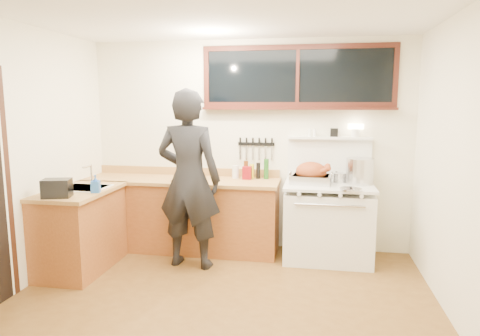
% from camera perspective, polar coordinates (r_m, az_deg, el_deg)
% --- Properties ---
extents(ground_plane, '(4.00, 3.50, 0.02)m').
position_cam_1_polar(ground_plane, '(4.10, -2.89, -18.11)').
color(ground_plane, brown).
extents(room_shell, '(4.10, 3.60, 2.65)m').
position_cam_1_polar(room_shell, '(3.66, -3.09, 5.76)').
color(room_shell, white).
rests_on(room_shell, ground).
extents(counter_back, '(2.44, 0.64, 1.00)m').
position_cam_1_polar(counter_back, '(5.45, -7.78, -6.05)').
color(counter_back, brown).
rests_on(counter_back, ground).
extents(counter_left, '(0.64, 1.09, 0.90)m').
position_cam_1_polar(counter_left, '(5.08, -20.48, -7.66)').
color(counter_left, brown).
rests_on(counter_left, ground).
extents(sink_unit, '(0.50, 0.45, 0.37)m').
position_cam_1_polar(sink_unit, '(5.04, -20.10, -3.13)').
color(sink_unit, white).
rests_on(sink_unit, counter_left).
extents(vintage_stove, '(1.02, 0.74, 1.58)m').
position_cam_1_polar(vintage_stove, '(5.16, 11.64, -6.85)').
color(vintage_stove, white).
rests_on(vintage_stove, ground).
extents(back_window, '(2.32, 0.13, 0.77)m').
position_cam_1_polar(back_window, '(5.29, 7.67, 11.12)').
color(back_window, black).
rests_on(back_window, room_shell).
extents(knife_strip, '(0.46, 0.03, 0.28)m').
position_cam_1_polar(knife_strip, '(5.36, 2.16, 3.10)').
color(knife_strip, black).
rests_on(knife_strip, room_shell).
extents(man, '(0.77, 0.54, 1.99)m').
position_cam_1_polar(man, '(4.77, -6.83, -1.52)').
color(man, black).
rests_on(man, ground).
extents(soap_bottle, '(0.10, 0.10, 0.19)m').
position_cam_1_polar(soap_bottle, '(4.73, -18.70, -2.01)').
color(soap_bottle, blue).
rests_on(soap_bottle, counter_left).
extents(toaster, '(0.31, 0.25, 0.18)m').
position_cam_1_polar(toaster, '(4.64, -23.23, -2.49)').
color(toaster, black).
rests_on(toaster, counter_left).
extents(cutting_board, '(0.41, 0.33, 0.13)m').
position_cam_1_polar(cutting_board, '(5.26, -6.97, -1.01)').
color(cutting_board, '#B08146').
rests_on(cutting_board, counter_back).
extents(roast_turkey, '(0.51, 0.40, 0.25)m').
position_cam_1_polar(roast_turkey, '(5.05, 9.51, -0.89)').
color(roast_turkey, silver).
rests_on(roast_turkey, vintage_stove).
extents(stockpot, '(0.37, 0.37, 0.30)m').
position_cam_1_polar(stockpot, '(5.15, 15.70, -0.39)').
color(stockpot, silver).
rests_on(stockpot, vintage_stove).
extents(saucepan, '(0.18, 0.28, 0.11)m').
position_cam_1_polar(saucepan, '(5.19, 13.14, -1.27)').
color(saucepan, silver).
rests_on(saucepan, vintage_stove).
extents(pot_lid, '(0.30, 0.30, 0.04)m').
position_cam_1_polar(pot_lid, '(4.77, 14.55, -2.74)').
color(pot_lid, silver).
rests_on(pot_lid, vintage_stove).
extents(coffee_tin, '(0.11, 0.09, 0.16)m').
position_cam_1_polar(coffee_tin, '(5.25, 0.95, -0.65)').
color(coffee_tin, maroon).
rests_on(coffee_tin, counter_back).
extents(pitcher, '(0.09, 0.09, 0.16)m').
position_cam_1_polar(pitcher, '(5.33, -0.62, -0.53)').
color(pitcher, white).
rests_on(pitcher, counter_back).
extents(bottle_cluster, '(0.31, 0.06, 0.25)m').
position_cam_1_polar(bottle_cluster, '(5.30, 2.18, -0.26)').
color(bottle_cluster, black).
rests_on(bottle_cluster, counter_back).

